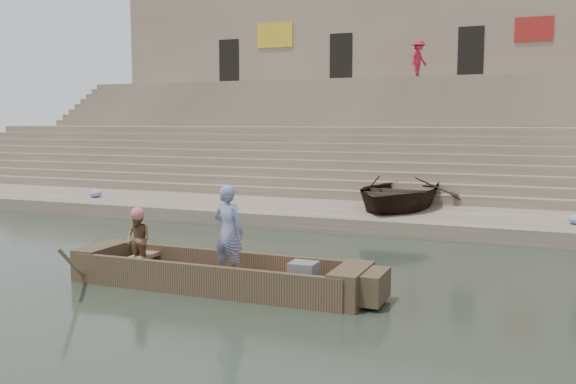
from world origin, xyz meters
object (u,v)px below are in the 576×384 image
Objects in this scene: rowing_man at (138,239)px; pedestrian at (419,59)px; beached_rowboat at (398,192)px; standing_man at (229,231)px; main_rowboat at (217,282)px; television at (303,273)px.

rowing_man is 22.58m from pedestrian.
beached_rowboat is at bearing -149.69° from pedestrian.
standing_man is 1.98m from rowing_man.
pedestrian is (-1.80, 13.02, 5.23)m from beached_rowboat.
main_rowboat is at bearing -94.38° from beached_rowboat.
standing_man is 8.97m from beached_rowboat.
standing_man is 0.36× the size of beached_rowboat.
standing_man is (0.25, -0.02, 0.95)m from main_rowboat.
rowing_man is at bearing -104.66° from beached_rowboat.
pedestrian reaches higher than beached_rowboat.
rowing_man reaches higher than main_rowboat.
rowing_man is 2.43× the size of television.
rowing_man is 0.24× the size of beached_rowboat.
rowing_man is at bearing -161.08° from pedestrian.
beached_rowboat is (3.15, 8.87, 0.11)m from rowing_man.
pedestrian reaches higher than rowing_man.
standing_man is at bearing -92.76° from beached_rowboat.
beached_rowboat is 14.14m from pedestrian.
television is (3.38, 0.01, -0.36)m from rowing_man.
main_rowboat is at bearing 180.00° from television.
rowing_man is (-1.70, -0.01, 0.67)m from main_rowboat.
main_rowboat is at bearing -156.63° from pedestrian.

